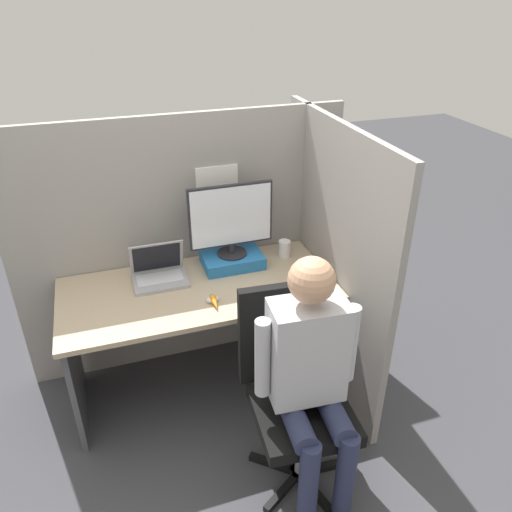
# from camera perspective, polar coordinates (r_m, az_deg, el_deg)

# --- Properties ---
(ground_plane) EXTENTS (12.00, 12.00, 0.00)m
(ground_plane) POSITION_cam_1_polar(r_m,az_deg,el_deg) (3.09, -4.31, -18.85)
(ground_plane) COLOR #3D3D42
(cubicle_panel_back) EXTENTS (2.05, 0.05, 1.64)m
(cubicle_panel_back) POSITION_cam_1_polar(r_m,az_deg,el_deg) (3.15, -8.20, 1.17)
(cubicle_panel_back) COLOR gray
(cubicle_panel_back) RESTS_ON ground
(cubicle_panel_right) EXTENTS (0.04, 1.36, 1.64)m
(cubicle_panel_right) POSITION_cam_1_polar(r_m,az_deg,el_deg) (3.00, 8.64, -0.49)
(cubicle_panel_right) COLOR gray
(cubicle_panel_right) RESTS_ON ground
(desk) EXTENTS (1.55, 0.71, 0.75)m
(desk) POSITION_cam_1_polar(r_m,az_deg,el_deg) (2.97, -6.45, -6.51)
(desk) COLOR tan
(desk) RESTS_ON ground
(paper_box) EXTENTS (0.36, 0.26, 0.07)m
(paper_box) POSITION_cam_1_polar(r_m,az_deg,el_deg) (3.05, -2.74, -0.37)
(paper_box) COLOR #236BAD
(paper_box) RESTS_ON desk
(monitor) EXTENTS (0.50, 0.18, 0.45)m
(monitor) POSITION_cam_1_polar(r_m,az_deg,el_deg) (2.93, -2.88, 4.29)
(monitor) COLOR #232328
(monitor) RESTS_ON paper_box
(laptop) EXTENTS (0.31, 0.23, 0.23)m
(laptop) POSITION_cam_1_polar(r_m,az_deg,el_deg) (2.94, -11.00, -1.95)
(laptop) COLOR #99999E
(laptop) RESTS_ON desk
(mouse) EXTENTS (0.07, 0.05, 0.03)m
(mouse) POSITION_cam_1_polar(r_m,az_deg,el_deg) (2.73, -5.00, -4.95)
(mouse) COLOR silver
(mouse) RESTS_ON desk
(stapler) EXTENTS (0.04, 0.16, 0.05)m
(stapler) POSITION_cam_1_polar(r_m,az_deg,el_deg) (2.99, 6.00, -1.47)
(stapler) COLOR #A31919
(stapler) RESTS_ON desk
(carrot_toy) EXTENTS (0.04, 0.13, 0.04)m
(carrot_toy) POSITION_cam_1_polar(r_m,az_deg,el_deg) (2.69, -4.74, -5.35)
(carrot_toy) COLOR orange
(carrot_toy) RESTS_ON desk
(office_chair) EXTENTS (0.53, 0.58, 1.03)m
(office_chair) POSITION_cam_1_polar(r_m,az_deg,el_deg) (2.54, 4.37, -14.65)
(office_chair) COLOR black
(office_chair) RESTS_ON ground
(person) EXTENTS (0.48, 0.42, 1.31)m
(person) POSITION_cam_1_polar(r_m,az_deg,el_deg) (2.28, 6.37, -12.90)
(person) COLOR #282D4C
(person) RESTS_ON ground
(coffee_mug) EXTENTS (0.07, 0.07, 0.11)m
(coffee_mug) POSITION_cam_1_polar(r_m,az_deg,el_deg) (3.14, 3.27, 0.87)
(coffee_mug) COLOR white
(coffee_mug) RESTS_ON desk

